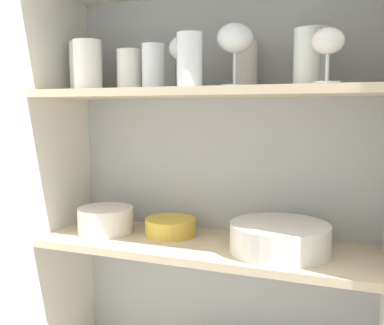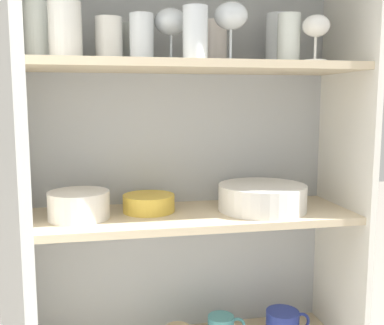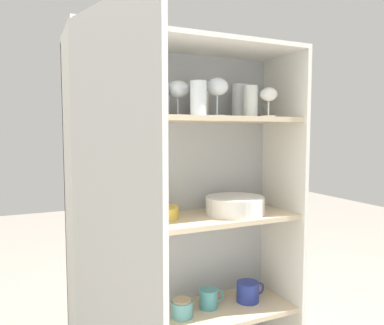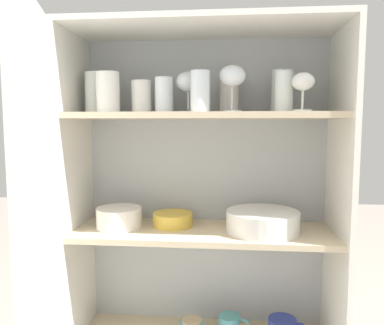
# 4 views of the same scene
# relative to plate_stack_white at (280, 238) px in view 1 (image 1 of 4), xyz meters

# --- Properties ---
(cupboard_back_panel) EXTENTS (0.92, 0.02, 1.38)m
(cupboard_back_panel) POSITION_rel_plate_stack_white_xyz_m (-0.20, 0.16, -0.05)
(cupboard_back_panel) COLOR #B2B7BC
(cupboard_back_panel) RESTS_ON ground_plane
(cupboard_side_left) EXTENTS (0.02, 0.32, 1.38)m
(cupboard_side_left) POSITION_rel_plate_stack_white_xyz_m (-0.65, 0.01, -0.05)
(cupboard_side_left) COLOR white
(cupboard_side_left) RESTS_ON ground_plane
(shelf_board_middle) EXTENTS (0.88, 0.28, 0.02)m
(shelf_board_middle) POSITION_rel_plate_stack_white_xyz_m (-0.20, 0.01, -0.05)
(shelf_board_middle) COLOR beige
(shelf_board_upper) EXTENTS (0.88, 0.28, 0.02)m
(shelf_board_upper) POSITION_rel_plate_stack_white_xyz_m (-0.20, 0.01, 0.36)
(shelf_board_upper) COLOR beige
(tumbler_glass_0) EXTENTS (0.06, 0.06, 0.12)m
(tumbler_glass_0) POSITION_rel_plate_stack_white_xyz_m (-0.33, -0.02, 0.42)
(tumbler_glass_0) COLOR white
(tumbler_glass_0) RESTS_ON shelf_board_upper
(tumbler_glass_1) EXTENTS (0.07, 0.07, 0.11)m
(tumbler_glass_1) POSITION_rel_plate_stack_white_xyz_m (-0.41, 0.00, 0.42)
(tumbler_glass_1) COLOR white
(tumbler_glass_1) RESTS_ON shelf_board_upper
(tumbler_glass_2) EXTENTS (0.07, 0.07, 0.15)m
(tumbler_glass_2) POSITION_rel_plate_stack_white_xyz_m (0.06, 0.07, 0.44)
(tumbler_glass_2) COLOR white
(tumbler_glass_2) RESTS_ON shelf_board_upper
(tumbler_glass_3) EXTENTS (0.07, 0.07, 0.12)m
(tumbler_glass_3) POSITION_rel_plate_stack_white_xyz_m (-0.12, 0.09, 0.43)
(tumbler_glass_3) COLOR silver
(tumbler_glass_3) RESTS_ON shelf_board_upper
(tumbler_glass_4) EXTENTS (0.06, 0.06, 0.13)m
(tumbler_glass_4) POSITION_rel_plate_stack_white_xyz_m (0.06, -0.02, 0.43)
(tumbler_glass_4) COLOR white
(tumbler_glass_4) RESTS_ON shelf_board_upper
(tumbler_glass_5) EXTENTS (0.06, 0.06, 0.13)m
(tumbler_glass_5) POSITION_rel_plate_stack_white_xyz_m (-0.21, -0.08, 0.43)
(tumbler_glass_5) COLOR white
(tumbler_glass_5) RESTS_ON shelf_board_upper
(tumbler_glass_6) EXTENTS (0.08, 0.08, 0.13)m
(tumbler_glass_6) POSITION_rel_plate_stack_white_xyz_m (-0.51, -0.05, 0.43)
(tumbler_glass_6) COLOR white
(tumbler_glass_6) RESTS_ON shelf_board_upper
(tumbler_glass_7) EXTENTS (0.07, 0.07, 0.14)m
(tumbler_glass_7) POSITION_rel_plate_stack_white_xyz_m (-0.58, 0.03, 0.44)
(tumbler_glass_7) COLOR white
(tumbler_glass_7) RESTS_ON shelf_board_upper
(tumbler_glass_8) EXTENTS (0.06, 0.06, 0.11)m
(tumbler_glass_8) POSITION_rel_plate_stack_white_xyz_m (-0.34, 0.08, 0.42)
(tumbler_glass_8) COLOR white
(tumbler_glass_8) RESTS_ON shelf_board_upper
(wine_glass_0) EXTENTS (0.09, 0.09, 0.15)m
(wine_glass_0) POSITION_rel_plate_stack_white_xyz_m (-0.11, -0.04, 0.48)
(wine_glass_0) COLOR white
(wine_glass_0) RESTS_ON shelf_board_upper
(wine_glass_1) EXTENTS (0.09, 0.09, 0.14)m
(wine_glass_1) POSITION_rel_plate_stack_white_xyz_m (-0.25, 0.01, 0.47)
(wine_glass_1) COLOR white
(wine_glass_1) RESTS_ON shelf_board_upper
(wine_glass_2) EXTENTS (0.07, 0.07, 0.12)m
(wine_glass_2) POSITION_rel_plate_stack_white_xyz_m (0.11, -0.08, 0.45)
(wine_glass_2) COLOR white
(wine_glass_2) RESTS_ON shelf_board_upper
(plate_stack_white) EXTENTS (0.25, 0.25, 0.07)m
(plate_stack_white) POSITION_rel_plate_stack_white_xyz_m (0.00, 0.00, 0.00)
(plate_stack_white) COLOR white
(plate_stack_white) RESTS_ON shelf_board_middle
(mixing_bowl_large) EXTENTS (0.16, 0.16, 0.07)m
(mixing_bowl_large) POSITION_rel_plate_stack_white_xyz_m (-0.50, 0.00, 0.00)
(mixing_bowl_large) COLOR silver
(mixing_bowl_large) RESTS_ON shelf_board_middle
(serving_bowl_small) EXTENTS (0.14, 0.14, 0.05)m
(serving_bowl_small) POSITION_rel_plate_stack_white_xyz_m (-0.31, 0.04, -0.01)
(serving_bowl_small) COLOR gold
(serving_bowl_small) RESTS_ON shelf_board_middle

